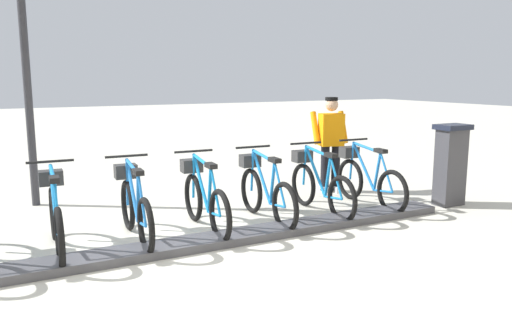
{
  "coord_description": "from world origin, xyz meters",
  "views": [
    {
      "loc": [
        -5.37,
        1.61,
        2.01
      ],
      "look_at": [
        0.5,
        -1.43,
        0.9
      ],
      "focal_mm": 34.95,
      "sensor_mm": 36.0,
      "label": 1
    }
  ],
  "objects": [
    {
      "name": "worker_near_rack",
      "position": [
        1.69,
        -3.52,
        0.91
      ],
      "size": [
        0.56,
        0.68,
        1.66
      ],
      "color": "white",
      "rests_on": "ground"
    },
    {
      "name": "bike_docked_3",
      "position": [
        0.62,
        -0.72,
        0.43
      ],
      "size": [
        1.72,
        0.54,
        1.02
      ],
      "color": "black",
      "rests_on": "ground"
    },
    {
      "name": "ground_plane",
      "position": [
        0.0,
        0.0,
        0.0
      ],
      "size": [
        60.0,
        60.0,
        0.0
      ],
      "primitive_type": "plane",
      "color": "beige"
    },
    {
      "name": "bike_docked_1",
      "position": [
        0.62,
        -2.55,
        0.43
      ],
      "size": [
        1.72,
        0.54,
        1.02
      ],
      "color": "black",
      "rests_on": "ground"
    },
    {
      "name": "payment_kiosk",
      "position": [
        0.05,
        -4.64,
        0.67
      ],
      "size": [
        0.36,
        0.52,
        1.28
      ],
      "color": "#38383D",
      "rests_on": "ground"
    },
    {
      "name": "dock_rail_base",
      "position": [
        0.0,
        0.0,
        0.05
      ],
      "size": [
        0.44,
        8.12,
        0.1
      ],
      "primitive_type": "cube",
      "color": "#47474C",
      "rests_on": "ground"
    },
    {
      "name": "bike_docked_0",
      "position": [
        0.62,
        -3.46,
        0.43
      ],
      "size": [
        1.72,
        0.54,
        1.02
      ],
      "color": "black",
      "rests_on": "ground"
    },
    {
      "name": "bike_docked_5",
      "position": [
        0.62,
        1.11,
        0.43
      ],
      "size": [
        1.72,
        0.54,
        1.02
      ],
      "color": "black",
      "rests_on": "ground"
    },
    {
      "name": "bike_docked_2",
      "position": [
        0.62,
        -1.63,
        0.43
      ],
      "size": [
        1.72,
        0.54,
        1.02
      ],
      "color": "black",
      "rests_on": "ground"
    },
    {
      "name": "lamp_post",
      "position": [
        3.04,
        1.18,
        2.73
      ],
      "size": [
        0.32,
        0.32,
        4.2
      ],
      "color": "#2D2D33",
      "rests_on": "ground"
    },
    {
      "name": "bike_docked_4",
      "position": [
        0.62,
        0.2,
        0.43
      ],
      "size": [
        1.72,
        0.54,
        1.02
      ],
      "color": "black",
      "rests_on": "ground"
    }
  ]
}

